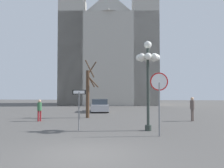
{
  "coord_description": "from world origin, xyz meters",
  "views": [
    {
      "loc": [
        1.95,
        -7.83,
        2.1
      ],
      "look_at": [
        -1.14,
        17.34,
        3.04
      ],
      "focal_mm": 37.52,
      "sensor_mm": 36.0,
      "label": 1
    }
  ],
  "objects_px": {
    "street_lamp": "(148,66)",
    "bare_tree": "(88,91)",
    "one_way_arrow_sign": "(79,104)",
    "parked_car_near_silver": "(100,106)",
    "pedestrian_standing": "(39,108)",
    "stop_sign": "(159,91)",
    "cathedral": "(109,47)",
    "pedestrian_walking": "(192,106)"
  },
  "relations": [
    {
      "from": "stop_sign",
      "to": "street_lamp",
      "type": "relative_size",
      "value": 0.62
    },
    {
      "from": "cathedral",
      "to": "parked_car_near_silver",
      "type": "xyz_separation_m",
      "value": [
        1.09,
        -15.89,
        -9.74
      ]
    },
    {
      "from": "pedestrian_walking",
      "to": "bare_tree",
      "type": "bearing_deg",
      "value": 171.13
    },
    {
      "from": "parked_car_near_silver",
      "to": "stop_sign",
      "type": "bearing_deg",
      "value": -68.86
    },
    {
      "from": "bare_tree",
      "to": "pedestrian_standing",
      "type": "xyz_separation_m",
      "value": [
        -3.03,
        -2.76,
        -1.27
      ]
    },
    {
      "from": "parked_car_near_silver",
      "to": "pedestrian_walking",
      "type": "height_order",
      "value": "pedestrian_walking"
    },
    {
      "from": "street_lamp",
      "to": "pedestrian_standing",
      "type": "relative_size",
      "value": 3.14
    },
    {
      "from": "one_way_arrow_sign",
      "to": "parked_car_near_silver",
      "type": "relative_size",
      "value": 0.47
    },
    {
      "from": "cathedral",
      "to": "street_lamp",
      "type": "xyz_separation_m",
      "value": [
        6.01,
        -28.24,
        -6.79
      ]
    },
    {
      "from": "stop_sign",
      "to": "parked_car_near_silver",
      "type": "distance_m",
      "value": 15.07
    },
    {
      "from": "bare_tree",
      "to": "pedestrian_standing",
      "type": "distance_m",
      "value": 4.29
    },
    {
      "from": "stop_sign",
      "to": "bare_tree",
      "type": "xyz_separation_m",
      "value": [
        -5.25,
        7.69,
        0.03
      ]
    },
    {
      "from": "street_lamp",
      "to": "pedestrian_walking",
      "type": "height_order",
      "value": "street_lamp"
    },
    {
      "from": "pedestrian_walking",
      "to": "street_lamp",
      "type": "bearing_deg",
      "value": -125.3
    },
    {
      "from": "stop_sign",
      "to": "pedestrian_standing",
      "type": "relative_size",
      "value": 1.93
    },
    {
      "from": "cathedral",
      "to": "street_lamp",
      "type": "bearing_deg",
      "value": -77.98
    },
    {
      "from": "cathedral",
      "to": "street_lamp",
      "type": "height_order",
      "value": "cathedral"
    },
    {
      "from": "bare_tree",
      "to": "pedestrian_standing",
      "type": "height_order",
      "value": "bare_tree"
    },
    {
      "from": "cathedral",
      "to": "pedestrian_standing",
      "type": "distance_m",
      "value": 26.73
    },
    {
      "from": "cathedral",
      "to": "stop_sign",
      "type": "bearing_deg",
      "value": -77.73
    },
    {
      "from": "one_way_arrow_sign",
      "to": "pedestrian_walking",
      "type": "distance_m",
      "value": 8.93
    },
    {
      "from": "parked_car_near_silver",
      "to": "pedestrian_walking",
      "type": "relative_size",
      "value": 2.7
    },
    {
      "from": "cathedral",
      "to": "pedestrian_walking",
      "type": "xyz_separation_m",
      "value": [
        9.4,
        -23.46,
        -9.33
      ]
    },
    {
      "from": "street_lamp",
      "to": "cathedral",
      "type": "bearing_deg",
      "value": 102.02
    },
    {
      "from": "stop_sign",
      "to": "street_lamp",
      "type": "bearing_deg",
      "value": 106.46
    },
    {
      "from": "pedestrian_standing",
      "to": "bare_tree",
      "type": "bearing_deg",
      "value": 42.25
    },
    {
      "from": "stop_sign",
      "to": "pedestrian_walking",
      "type": "height_order",
      "value": "stop_sign"
    },
    {
      "from": "one_way_arrow_sign",
      "to": "bare_tree",
      "type": "distance_m",
      "value": 6.68
    },
    {
      "from": "stop_sign",
      "to": "pedestrian_standing",
      "type": "xyz_separation_m",
      "value": [
        -8.29,
        4.93,
        -1.24
      ]
    },
    {
      "from": "cathedral",
      "to": "pedestrian_standing",
      "type": "relative_size",
      "value": 20.62
    },
    {
      "from": "pedestrian_walking",
      "to": "parked_car_near_silver",
      "type": "bearing_deg",
      "value": 137.64
    },
    {
      "from": "stop_sign",
      "to": "street_lamp",
      "type": "xyz_separation_m",
      "value": [
        -0.48,
        1.64,
        1.42
      ]
    },
    {
      "from": "one_way_arrow_sign",
      "to": "pedestrian_walking",
      "type": "relative_size",
      "value": 1.27
    },
    {
      "from": "parked_car_near_silver",
      "to": "pedestrian_standing",
      "type": "bearing_deg",
      "value": -107.63
    },
    {
      "from": "street_lamp",
      "to": "pedestrian_walking",
      "type": "relative_size",
      "value": 2.82
    },
    {
      "from": "street_lamp",
      "to": "pedestrian_walking",
      "type": "distance_m",
      "value": 6.38
    },
    {
      "from": "one_way_arrow_sign",
      "to": "street_lamp",
      "type": "bearing_deg",
      "value": 7.69
    },
    {
      "from": "cathedral",
      "to": "pedestrian_walking",
      "type": "distance_m",
      "value": 26.94
    },
    {
      "from": "one_way_arrow_sign",
      "to": "parked_car_near_silver",
      "type": "xyz_separation_m",
      "value": [
        -1.12,
        12.86,
        -0.8
      ]
    },
    {
      "from": "street_lamp",
      "to": "bare_tree",
      "type": "bearing_deg",
      "value": 128.26
    },
    {
      "from": "one_way_arrow_sign",
      "to": "pedestrian_standing",
      "type": "height_order",
      "value": "one_way_arrow_sign"
    },
    {
      "from": "cathedral",
      "to": "parked_car_near_silver",
      "type": "height_order",
      "value": "cathedral"
    }
  ]
}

